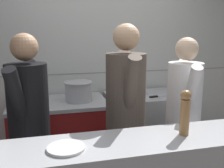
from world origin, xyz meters
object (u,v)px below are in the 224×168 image
(chefs_knife, at_px, (161,96))
(chef_sous, at_px, (125,111))
(pepper_mill, at_px, (185,112))
(sauce_pot, at_px, (78,91))
(chef_head_cook, at_px, (29,122))
(plated_dish_main, at_px, (66,148))
(chef_line, at_px, (183,112))
(mixing_bowl_steel, at_px, (141,90))
(stock_pot, at_px, (34,94))
(oven_range, at_px, (60,137))

(chefs_knife, bearing_deg, chef_sous, -134.35)
(pepper_mill, relative_size, chef_sous, 0.19)
(sauce_pot, bearing_deg, pepper_mill, -67.19)
(chef_head_cook, bearing_deg, sauce_pot, 72.10)
(plated_dish_main, bearing_deg, chef_line, 29.53)
(mixing_bowl_steel, bearing_deg, pepper_mill, -98.60)
(stock_pot, relative_size, mixing_bowl_steel, 1.14)
(stock_pot, xyz_separation_m, chefs_knife, (1.48, -0.13, -0.08))
(chef_sous, bearing_deg, chefs_knife, 51.33)
(chefs_knife, height_order, chef_line, chef_line)
(plated_dish_main, bearing_deg, stock_pot, 99.57)
(oven_range, xyz_separation_m, pepper_mill, (0.82, -1.42, 0.70))
(mixing_bowl_steel, bearing_deg, chef_head_cook, -147.12)
(oven_range, xyz_separation_m, chef_head_cook, (-0.28, -0.78, 0.49))
(plated_dish_main, xyz_separation_m, pepper_mill, (0.84, 0.03, 0.16))
(oven_range, bearing_deg, chef_sous, -55.10)
(pepper_mill, height_order, chef_head_cook, chef_head_cook)
(chefs_knife, bearing_deg, plated_dish_main, -133.47)
(oven_range, bearing_deg, chefs_knife, -6.66)
(pepper_mill, distance_m, chef_sous, 0.68)
(mixing_bowl_steel, xyz_separation_m, pepper_mill, (-0.23, -1.49, 0.19))
(sauce_pot, height_order, chef_line, chef_line)
(mixing_bowl_steel, relative_size, chef_line, 0.13)
(pepper_mill, bearing_deg, chef_sous, 112.36)
(chefs_knife, relative_size, chef_sous, 0.21)
(sauce_pot, bearing_deg, chef_sous, -66.83)
(plated_dish_main, xyz_separation_m, chef_head_cook, (-0.26, 0.67, -0.05))
(plated_dish_main, bearing_deg, chef_sous, 47.49)
(pepper_mill, xyz_separation_m, chef_sous, (-0.25, 0.61, -0.16))
(sauce_pot, xyz_separation_m, chef_head_cook, (-0.51, -0.75, -0.07))
(stock_pot, distance_m, plated_dish_main, 1.46)
(pepper_mill, bearing_deg, plated_dish_main, -177.71)
(oven_range, relative_size, stock_pot, 4.68)
(mixing_bowl_steel, distance_m, pepper_mill, 1.52)
(oven_range, distance_m, chef_head_cook, 0.96)
(oven_range, bearing_deg, sauce_pot, -8.12)
(mixing_bowl_steel, bearing_deg, plated_dish_main, -124.87)
(plated_dish_main, distance_m, chef_head_cook, 0.72)
(oven_range, bearing_deg, chef_head_cook, -109.59)
(oven_range, xyz_separation_m, mixing_bowl_steel, (1.04, 0.07, 0.51))
(mixing_bowl_steel, height_order, chefs_knife, mixing_bowl_steel)
(oven_range, distance_m, mixing_bowl_steel, 1.16)
(oven_range, bearing_deg, chef_line, -33.38)
(stock_pot, bearing_deg, plated_dish_main, -80.43)
(chef_line, bearing_deg, plated_dish_main, -137.54)
(mixing_bowl_steel, bearing_deg, oven_range, -176.07)
(plated_dish_main, bearing_deg, chefs_knife, 46.53)
(sauce_pot, bearing_deg, oven_range, 171.88)
(plated_dish_main, distance_m, pepper_mill, 0.85)
(chef_sous, bearing_deg, pepper_mill, -61.96)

